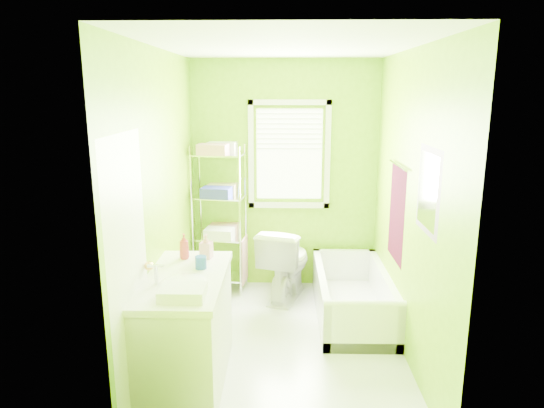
{
  "coord_description": "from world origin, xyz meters",
  "views": [
    {
      "loc": [
        -0.01,
        -4.01,
        2.26
      ],
      "look_at": [
        -0.12,
        0.25,
        1.26
      ],
      "focal_mm": 32.0,
      "sensor_mm": 36.0,
      "label": 1
    }
  ],
  "objects_px": {
    "bathtub": "(352,302)",
    "toilet": "(286,262)",
    "wire_shelf_unit": "(221,202)",
    "vanity": "(186,327)"
  },
  "relations": [
    {
      "from": "vanity",
      "to": "wire_shelf_unit",
      "type": "relative_size",
      "value": 0.7
    },
    {
      "from": "bathtub",
      "to": "toilet",
      "type": "xyz_separation_m",
      "value": [
        -0.68,
        0.47,
        0.25
      ]
    },
    {
      "from": "bathtub",
      "to": "wire_shelf_unit",
      "type": "height_order",
      "value": "wire_shelf_unit"
    },
    {
      "from": "bathtub",
      "to": "wire_shelf_unit",
      "type": "xyz_separation_m",
      "value": [
        -1.41,
        0.69,
        0.88
      ]
    },
    {
      "from": "bathtub",
      "to": "wire_shelf_unit",
      "type": "distance_m",
      "value": 1.8
    },
    {
      "from": "bathtub",
      "to": "toilet",
      "type": "relative_size",
      "value": 1.85
    },
    {
      "from": "toilet",
      "to": "wire_shelf_unit",
      "type": "relative_size",
      "value": 0.48
    },
    {
      "from": "bathtub",
      "to": "vanity",
      "type": "xyz_separation_m",
      "value": [
        -1.45,
        -1.18,
        0.32
      ]
    },
    {
      "from": "toilet",
      "to": "vanity",
      "type": "relative_size",
      "value": 0.69
    },
    {
      "from": "vanity",
      "to": "wire_shelf_unit",
      "type": "bearing_deg",
      "value": 88.5
    }
  ]
}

